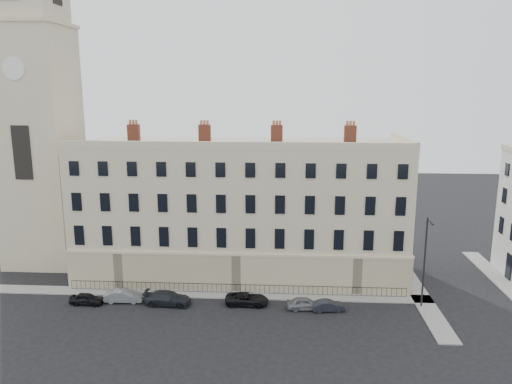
# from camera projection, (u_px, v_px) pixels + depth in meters

# --- Properties ---
(ground) EXTENTS (160.00, 160.00, 0.00)m
(ground) POSITION_uv_depth(u_px,v_px,m) (294.00, 319.00, 46.36)
(ground) COLOR black
(ground) RESTS_ON ground
(terrace) EXTENTS (36.22, 12.22, 17.00)m
(terrace) POSITION_uv_depth(u_px,v_px,m) (241.00, 209.00, 56.79)
(terrace) COLOR beige
(terrace) RESTS_ON ground
(church_tower) EXTENTS (8.00, 8.13, 44.00)m
(church_tower) POSITION_uv_depth(u_px,v_px,m) (36.00, 108.00, 57.82)
(church_tower) COLOR beige
(church_tower) RESTS_ON ground
(pavement_terrace) EXTENTS (48.00, 2.00, 0.12)m
(pavement_terrace) POSITION_uv_depth(u_px,v_px,m) (197.00, 294.00, 51.81)
(pavement_terrace) COLOR gray
(pavement_terrace) RESTS_ON ground
(pavement_east_return) EXTENTS (2.00, 24.00, 0.12)m
(pavement_east_return) POSITION_uv_depth(u_px,v_px,m) (415.00, 288.00, 53.39)
(pavement_east_return) COLOR gray
(pavement_east_return) RESTS_ON ground
(pavement_adjacent) EXTENTS (2.00, 20.00, 0.12)m
(pavement_adjacent) POSITION_uv_depth(u_px,v_px,m) (503.00, 282.00, 54.75)
(pavement_adjacent) COLOR gray
(pavement_adjacent) RESTS_ON ground
(railings) EXTENTS (35.00, 0.04, 0.96)m
(railings) POSITION_uv_depth(u_px,v_px,m) (236.00, 289.00, 51.86)
(railings) COLOR black
(railings) RESTS_ON ground
(car_a) EXTENTS (3.37, 1.43, 1.14)m
(car_a) POSITION_uv_depth(u_px,v_px,m) (87.00, 299.00, 49.38)
(car_a) COLOR black
(car_a) RESTS_ON ground
(car_b) EXTENTS (3.90, 1.54, 1.26)m
(car_b) POSITION_uv_depth(u_px,v_px,m) (124.00, 296.00, 49.90)
(car_b) COLOR gray
(car_b) RESTS_ON ground
(car_c) EXTENTS (4.75, 2.11, 1.35)m
(car_c) POSITION_uv_depth(u_px,v_px,m) (168.00, 298.00, 49.26)
(car_c) COLOR black
(car_c) RESTS_ON ground
(car_d) EXTENTS (4.31, 2.04, 1.19)m
(car_d) POSITION_uv_depth(u_px,v_px,m) (247.00, 299.00, 49.29)
(car_d) COLOR black
(car_d) RESTS_ON ground
(car_e) EXTENTS (3.66, 1.69, 1.21)m
(car_e) POSITION_uv_depth(u_px,v_px,m) (305.00, 303.00, 48.24)
(car_e) COLOR slate
(car_e) RESTS_ON ground
(car_f) EXTENTS (3.37, 1.62, 1.07)m
(car_f) POSITION_uv_depth(u_px,v_px,m) (328.00, 306.00, 47.93)
(car_f) COLOR #21232C
(car_f) RESTS_ON ground
(streetlamp) EXTENTS (0.22, 1.97, 9.09)m
(streetlamp) POSITION_uv_depth(u_px,v_px,m) (425.00, 259.00, 47.72)
(streetlamp) COLOR #29282C
(streetlamp) RESTS_ON ground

